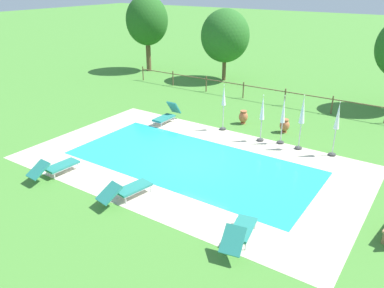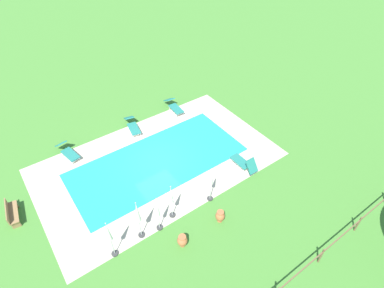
{
  "view_description": "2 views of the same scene",
  "coord_description": "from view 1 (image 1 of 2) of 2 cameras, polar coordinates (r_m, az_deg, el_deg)",
  "views": [
    {
      "loc": [
        8.24,
        -12.13,
        7.16
      ],
      "look_at": [
        -0.29,
        0.5,
        0.6
      ],
      "focal_mm": 36.29,
      "sensor_mm": 36.0,
      "label": 1
    },
    {
      "loc": [
        6.15,
        12.1,
        13.29
      ],
      "look_at": [
        -1.84,
        1.0,
        1.19
      ],
      "focal_mm": 29.18,
      "sensor_mm": 36.0,
      "label": 2
    }
  ],
  "objects": [
    {
      "name": "tree_far_west",
      "position": [
        32.53,
        -6.63,
        17.58
      ],
      "size": [
        3.34,
        3.34,
        5.98
      ],
      "color": "brown",
      "rests_on": "ground"
    },
    {
      "name": "tree_centre",
      "position": [
        29.3,
        4.89,
        15.54
      ],
      "size": [
        3.54,
        3.54,
        5.16
      ],
      "color": "brown",
      "rests_on": "ground"
    },
    {
      "name": "patio_umbrella_closed_row_west",
      "position": [
        18.17,
        13.24,
        4.21
      ],
      "size": [
        0.32,
        0.32,
        2.33
      ],
      "color": "#383838",
      "rests_on": "ground"
    },
    {
      "name": "sun_lounger_north_near_steps",
      "position": [
        20.8,
        -3.71,
        4.26
      ],
      "size": [
        0.6,
        1.83,
        1.01
      ],
      "color": "#237A70",
      "rests_on": "ground"
    },
    {
      "name": "perimeter_fence",
      "position": [
        24.16,
        13.54,
        7.09
      ],
      "size": [
        22.52,
        0.08,
        1.05
      ],
      "color": "brown",
      "rests_on": "ground"
    },
    {
      "name": "pool_coping_rim",
      "position": [
        16.31,
        -0.14,
        -2.71
      ],
      "size": [
        10.9,
        5.24,
        0.01
      ],
      "color": "beige",
      "rests_on": "ground"
    },
    {
      "name": "terracotta_urn_near_fence",
      "position": [
        20.71,
        7.55,
        3.99
      ],
      "size": [
        0.47,
        0.47,
        0.72
      ],
      "color": "#B7663D",
      "rests_on": "ground"
    },
    {
      "name": "swimming_pool_water",
      "position": [
        16.31,
        -0.14,
        -2.72
      ],
      "size": [
        10.42,
        4.76,
        0.01
      ],
      "primitive_type": "cube",
      "color": "#23A8C1",
      "rests_on": "ground"
    },
    {
      "name": "patio_umbrella_closed_row_mid_west",
      "position": [
        17.47,
        20.55,
        3.14
      ],
      "size": [
        0.32,
        0.32,
        2.45
      ],
      "color": "#383838",
      "rests_on": "ground"
    },
    {
      "name": "pool_deck_paving",
      "position": [
        16.31,
        -0.14,
        -2.72
      ],
      "size": [
        13.98,
        8.31,
        0.01
      ],
      "primitive_type": "cube",
      "color": "beige",
      "rests_on": "ground"
    },
    {
      "name": "patio_umbrella_closed_row_east",
      "position": [
        18.26,
        10.29,
        4.59
      ],
      "size": [
        0.32,
        0.32,
        2.27
      ],
      "color": "#383838",
      "rests_on": "ground"
    },
    {
      "name": "sun_lounger_north_mid",
      "position": [
        13.79,
        -9.55,
        -6.6
      ],
      "size": [
        0.96,
        2.13,
        0.76
      ],
      "color": "#237A70",
      "rests_on": "ground"
    },
    {
      "name": "terracotta_urn_by_tree",
      "position": [
        19.89,
        13.45,
        2.69
      ],
      "size": [
        0.48,
        0.48,
        0.7
      ],
      "color": "#B7663D",
      "rests_on": "ground"
    },
    {
      "name": "patio_umbrella_closed_row_centre",
      "position": [
        19.41,
        4.68,
        6.24
      ],
      "size": [
        0.32,
        0.32,
        2.35
      ],
      "color": "#383838",
      "rests_on": "ground"
    },
    {
      "name": "ground_plane",
      "position": [
        16.32,
        -0.14,
        -2.74
      ],
      "size": [
        160.0,
        160.0,
        0.0
      ],
      "primitive_type": "plane",
      "color": "#478433"
    },
    {
      "name": "sun_lounger_north_far",
      "position": [
        16.05,
        -19.43,
        -3.19
      ],
      "size": [
        0.74,
        2.08,
        0.77
      ],
      "color": "#237A70",
      "rests_on": "ground"
    },
    {
      "name": "sun_lounger_north_end",
      "position": [
        11.6,
        7.04,
        -12.7
      ],
      "size": [
        0.96,
        2.07,
        0.85
      ],
      "color": "#237A70",
      "rests_on": "ground"
    },
    {
      "name": "patio_umbrella_closed_row_mid_east",
      "position": [
        17.66,
        15.91,
        4.29
      ],
      "size": [
        0.32,
        0.32,
        2.54
      ],
      "color": "#383838",
      "rests_on": "ground"
    }
  ]
}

